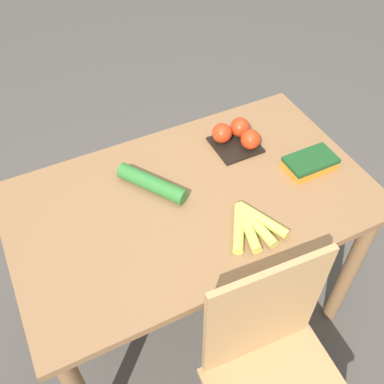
{
  "coord_description": "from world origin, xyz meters",
  "views": [
    {
      "loc": [
        0.45,
        0.91,
        1.92
      ],
      "look_at": [
        0.0,
        0.0,
        0.81
      ],
      "focal_mm": 42.0,
      "sensor_mm": 36.0,
      "label": 1
    }
  ],
  "objects_px": {
    "banana_bunch": "(251,224)",
    "carrot_bag": "(310,162)",
    "tomato_pack": "(237,135)",
    "chair": "(275,378)",
    "cucumber_near": "(152,183)"
  },
  "relations": [
    {
      "from": "chair",
      "to": "banana_bunch",
      "type": "bearing_deg",
      "value": 77.69
    },
    {
      "from": "tomato_pack",
      "to": "chair",
      "type": "bearing_deg",
      "value": 70.27
    },
    {
      "from": "carrot_bag",
      "to": "cucumber_near",
      "type": "bearing_deg",
      "value": -15.91
    },
    {
      "from": "banana_bunch",
      "to": "carrot_bag",
      "type": "xyz_separation_m",
      "value": [
        -0.33,
        -0.14,
        0.01
      ]
    },
    {
      "from": "carrot_bag",
      "to": "cucumber_near",
      "type": "xyz_separation_m",
      "value": [
        0.55,
        -0.16,
        -0.0
      ]
    },
    {
      "from": "chair",
      "to": "carrot_bag",
      "type": "xyz_separation_m",
      "value": [
        -0.43,
        -0.5,
        0.32
      ]
    },
    {
      "from": "chair",
      "to": "tomato_pack",
      "type": "distance_m",
      "value": 0.85
    },
    {
      "from": "carrot_bag",
      "to": "banana_bunch",
      "type": "bearing_deg",
      "value": 22.8
    },
    {
      "from": "banana_bunch",
      "to": "tomato_pack",
      "type": "height_order",
      "value": "tomato_pack"
    },
    {
      "from": "tomato_pack",
      "to": "carrot_bag",
      "type": "xyz_separation_m",
      "value": [
        -0.17,
        0.23,
        -0.01
      ]
    },
    {
      "from": "chair",
      "to": "tomato_pack",
      "type": "bearing_deg",
      "value": 73.49
    },
    {
      "from": "chair",
      "to": "cucumber_near",
      "type": "distance_m",
      "value": 0.74
    },
    {
      "from": "chair",
      "to": "carrot_bag",
      "type": "distance_m",
      "value": 0.74
    },
    {
      "from": "banana_bunch",
      "to": "carrot_bag",
      "type": "height_order",
      "value": "carrot_bag"
    },
    {
      "from": "carrot_bag",
      "to": "cucumber_near",
      "type": "distance_m",
      "value": 0.57
    }
  ]
}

